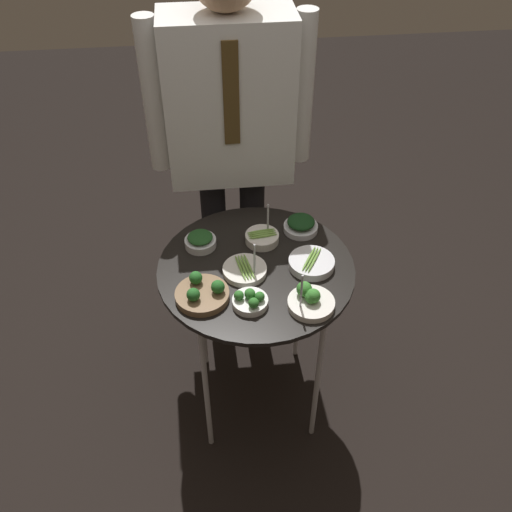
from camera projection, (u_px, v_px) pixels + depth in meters
name	position (u px, v px, depth m)	size (l,w,h in m)	color
ground_plane	(256.00, 394.00, 2.48)	(8.00, 8.00, 0.00)	black
serving_cart	(256.00, 278.00, 2.01)	(0.69, 0.69, 0.76)	black
bowl_broccoli_center	(250.00, 300.00, 1.83)	(0.12, 0.12, 0.06)	white
bowl_asparagus_far_rim	(262.00, 237.00, 2.07)	(0.12, 0.12, 0.15)	silver
bowl_asparagus_front_right	(311.00, 263.00, 1.97)	(0.16, 0.16, 0.04)	silver
bowl_asparagus_mid_right	(245.00, 270.00, 1.95)	(0.15, 0.15, 0.15)	silver
bowl_broccoli_near_rim	(310.00, 300.00, 1.82)	(0.15, 0.15, 0.16)	silver
bowl_spinach_mid_left	(200.00, 241.00, 2.05)	(0.11, 0.11, 0.05)	silver
bowl_broccoli_front_left	(202.00, 293.00, 1.85)	(0.18, 0.18, 0.07)	brown
bowl_spinach_back_left	(301.00, 225.00, 2.11)	(0.13, 0.13, 0.06)	silver
waiter_figure	(230.00, 120.00, 2.13)	(0.62, 0.23, 1.68)	black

